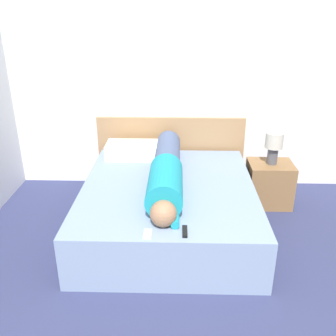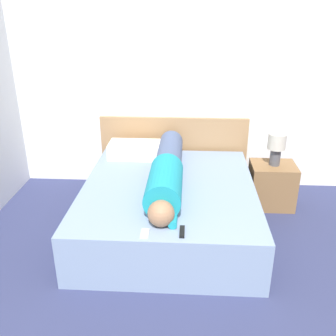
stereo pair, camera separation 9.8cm
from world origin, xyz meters
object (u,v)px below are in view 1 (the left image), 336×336
object	(u,v)px
person_lying	(166,172)
tv_remote	(185,231)
table_lamp	(274,145)
bed	(168,207)
cell_phone	(148,234)
nightstand	(269,184)
pillow_near_headboard	(134,150)

from	to	relation	value
person_lying	tv_remote	bearing A→B (deg)	-78.48
table_lamp	bed	bearing A→B (deg)	-154.10
bed	tv_remote	xyz separation A→B (m)	(0.15, -0.84, 0.26)
table_lamp	cell_phone	size ratio (longest dim) A/B	2.78
nightstand	cell_phone	bearing A→B (deg)	-131.81
bed	table_lamp	size ratio (longest dim) A/B	5.42
bed	person_lying	xyz separation A→B (m)	(-0.02, 0.00, 0.39)
table_lamp	cell_phone	bearing A→B (deg)	-131.81
person_lying	pillow_near_headboard	distance (m)	0.85
tv_remote	cell_phone	size ratio (longest dim) A/B	1.15
table_lamp	nightstand	bearing A→B (deg)	0.00
pillow_near_headboard	cell_phone	bearing A→B (deg)	-80.07
bed	tv_remote	size ratio (longest dim) A/B	13.03
bed	nightstand	world-z (taller)	nightstand
nightstand	person_lying	size ratio (longest dim) A/B	0.28
table_lamp	tv_remote	xyz separation A→B (m)	(-0.99, -1.39, -0.23)
table_lamp	cell_phone	distance (m)	1.93
pillow_near_headboard	nightstand	bearing A→B (deg)	-7.08
nightstand	pillow_near_headboard	size ratio (longest dim) A/B	0.79
bed	person_lying	size ratio (longest dim) A/B	1.10
tv_remote	person_lying	bearing A→B (deg)	101.52
table_lamp	tv_remote	bearing A→B (deg)	-125.32
bed	pillow_near_headboard	bearing A→B (deg)	119.45
person_lying	table_lamp	bearing A→B (deg)	25.50
table_lamp	person_lying	xyz separation A→B (m)	(-1.16, -0.55, -0.10)
nightstand	cell_phone	world-z (taller)	nightstand
person_lying	pillow_near_headboard	world-z (taller)	person_lying
bed	pillow_near_headboard	xyz separation A→B (m)	(-0.42, 0.75, 0.33)
bed	tv_remote	world-z (taller)	tv_remote
pillow_near_headboard	cell_phone	xyz separation A→B (m)	(0.28, -1.62, -0.08)
nightstand	table_lamp	world-z (taller)	table_lamp
cell_phone	tv_remote	bearing A→B (deg)	6.55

